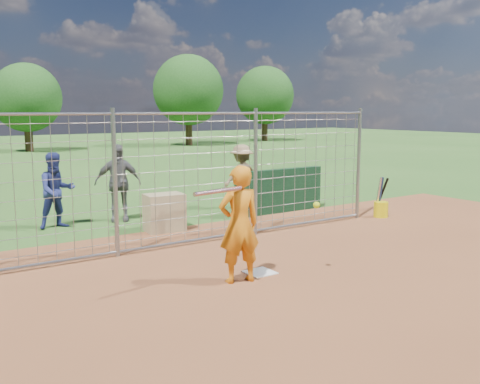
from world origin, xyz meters
TOP-DOWN VIEW (x-y plane):
  - ground at (0.00, 0.00)m, footprint 100.00×100.00m
  - infield_dirt at (0.00, -3.00)m, footprint 18.00×18.00m
  - home_plate at (0.00, -0.20)m, footprint 0.43×0.43m
  - dugout_wall at (3.40, 3.60)m, footprint 2.60×0.20m
  - batter at (-0.52, -0.38)m, footprint 0.71×0.53m
  - bystander_a at (-1.71, 4.93)m, footprint 0.82×0.65m
  - bystander_b at (-0.33, 4.89)m, footprint 1.14×0.79m
  - bystander_c at (2.99, 4.67)m, footprint 1.10×0.65m
  - equipment_bin at (0.09, 3.35)m, footprint 0.84×0.62m
  - equipment_in_play at (-0.61, -0.63)m, footprint 2.11×0.39m
  - bucket_with_bats at (5.06, 1.76)m, footprint 0.34×0.39m
  - backstop_fence at (0.00, 2.00)m, footprint 9.08×0.08m
  - tree_line at (3.13, 28.13)m, footprint 44.66×6.72m

SIDE VIEW (x-z plane):
  - ground at x=0.00m, z-range 0.00..0.00m
  - infield_dirt at x=0.00m, z-range 0.01..0.01m
  - home_plate at x=0.00m, z-range 0.00..0.02m
  - bucket_with_bats at x=5.06m, z-range -0.24..0.73m
  - equipment_bin at x=0.09m, z-range 0.00..0.80m
  - dugout_wall at x=3.40m, z-range 0.00..1.10m
  - bystander_a at x=-1.71m, z-range 0.00..1.66m
  - bystander_c at x=2.99m, z-range 0.00..1.67m
  - batter at x=-0.52m, z-range 0.00..1.77m
  - bystander_b at x=-0.33m, z-range 0.00..1.79m
  - backstop_fence at x=0.00m, z-range -0.04..2.56m
  - equipment_in_play at x=-0.61m, z-range 1.17..1.58m
  - tree_line at x=3.13m, z-range 0.47..6.95m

